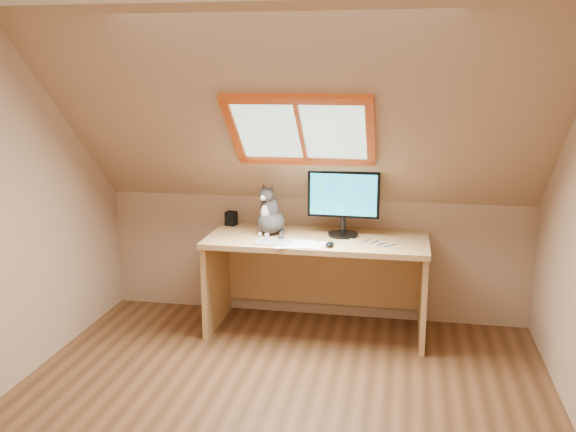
# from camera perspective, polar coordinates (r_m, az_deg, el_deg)

# --- Properties ---
(ground) EXTENTS (3.50, 3.50, 0.00)m
(ground) POSITION_cam_1_polar(r_m,az_deg,el_deg) (4.00, -1.51, -17.72)
(ground) COLOR brown
(ground) RESTS_ON ground
(room_shell) EXTENTS (3.52, 3.52, 2.41)m
(room_shell) POSITION_cam_1_polar(r_m,az_deg,el_deg) (3.40, -1.98, 2.64)
(room_shell) COLOR tan
(room_shell) RESTS_ON ground
(desk) EXTENTS (1.70, 0.74, 0.77)m
(desk) POSITION_cam_1_polar(r_m,az_deg,el_deg) (5.08, 2.71, -4.21)
(desk) COLOR tan
(desk) RESTS_ON ground
(monitor) EXTENTS (0.55, 0.23, 0.51)m
(monitor) POSITION_cam_1_polar(r_m,az_deg,el_deg) (4.93, 4.96, 1.52)
(monitor) COLOR black
(monitor) RESTS_ON desk
(cat) EXTENTS (0.30, 0.33, 0.41)m
(cat) POSITION_cam_1_polar(r_m,az_deg,el_deg) (5.01, -1.61, 0.03)
(cat) COLOR #46413E
(cat) RESTS_ON desk
(desk_speaker) EXTENTS (0.10, 0.10, 0.12)m
(desk_speaker) POSITION_cam_1_polar(r_m,az_deg,el_deg) (5.32, -5.07, -0.21)
(desk_speaker) COLOR black
(desk_speaker) RESTS_ON desk
(graphics_tablet) EXTENTS (0.28, 0.22, 0.01)m
(graphics_tablet) POSITION_cam_1_polar(r_m,az_deg,el_deg) (4.78, -1.33, -2.33)
(graphics_tablet) COLOR #B2B2B7
(graphics_tablet) RESTS_ON desk
(mouse) EXTENTS (0.07, 0.11, 0.03)m
(mouse) POSITION_cam_1_polar(r_m,az_deg,el_deg) (4.69, 3.74, -2.53)
(mouse) COLOR black
(mouse) RESTS_ON desk
(papers) EXTENTS (0.35, 0.30, 0.01)m
(papers) POSITION_cam_1_polar(r_m,az_deg,el_deg) (4.72, 0.71, -2.58)
(papers) COLOR white
(papers) RESTS_ON desk
(cables) EXTENTS (0.51, 0.26, 0.01)m
(cables) POSITION_cam_1_polar(r_m,az_deg,el_deg) (4.80, 6.88, -2.39)
(cables) COLOR silver
(cables) RESTS_ON desk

